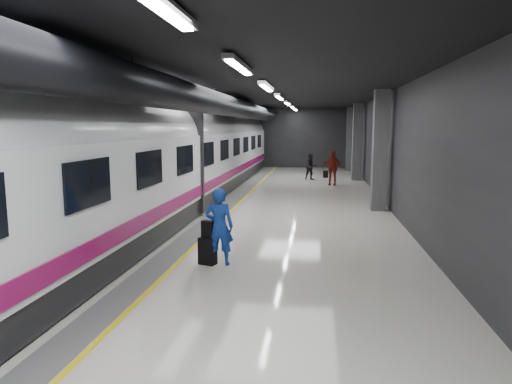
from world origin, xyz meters
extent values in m
plane|color=silver|center=(0.00, 0.00, 0.00)|extent=(40.00, 40.00, 0.00)
cube|color=black|center=(0.00, 0.00, 4.50)|extent=(10.00, 40.00, 0.02)
cube|color=#28282B|center=(0.00, 20.00, 2.25)|extent=(10.00, 0.02, 4.50)
cube|color=#28282B|center=(-5.00, 0.00, 2.25)|extent=(0.02, 40.00, 4.50)
cube|color=#28282B|center=(5.00, 0.00, 2.25)|extent=(0.02, 40.00, 4.50)
cube|color=slate|center=(-1.35, 0.00, 0.01)|extent=(0.65, 39.80, 0.01)
cube|color=yellow|center=(-0.95, 0.00, 0.01)|extent=(0.10, 39.80, 0.01)
cylinder|color=black|center=(-1.30, 0.00, 3.95)|extent=(0.80, 38.00, 0.80)
cube|color=silver|center=(0.60, -6.00, 4.40)|extent=(0.22, 2.60, 0.10)
cube|color=silver|center=(0.60, -1.00, 4.40)|extent=(0.22, 2.60, 0.10)
cube|color=silver|center=(0.60, 4.00, 4.40)|extent=(0.22, 2.60, 0.10)
cube|color=silver|center=(0.60, 9.00, 4.40)|extent=(0.22, 2.60, 0.10)
cube|color=silver|center=(0.60, 14.00, 4.40)|extent=(0.22, 2.60, 0.10)
cube|color=silver|center=(0.60, 18.00, 4.40)|extent=(0.22, 2.60, 0.10)
cube|color=#515154|center=(4.55, 2.00, 2.25)|extent=(0.55, 0.55, 4.50)
cube|color=#515154|center=(4.55, 12.00, 2.25)|extent=(0.55, 0.55, 4.50)
cube|color=#515154|center=(4.55, 18.00, 2.25)|extent=(0.55, 0.55, 4.50)
cube|color=black|center=(-3.25, 0.00, 0.35)|extent=(2.80, 38.00, 0.60)
cube|color=white|center=(-3.25, 0.00, 1.75)|extent=(2.90, 38.00, 2.20)
cylinder|color=white|center=(-3.25, 0.00, 2.70)|extent=(2.80, 38.00, 2.80)
cube|color=#840C4A|center=(-1.78, 0.00, 0.95)|extent=(0.04, 38.00, 0.35)
cube|color=black|center=(-3.25, 0.00, 2.00)|extent=(3.05, 0.25, 3.80)
cube|color=black|center=(-1.78, -8.00, 2.15)|extent=(0.05, 1.60, 0.85)
cube|color=black|center=(-1.78, -5.00, 2.15)|extent=(0.05, 1.60, 0.85)
cube|color=black|center=(-1.78, -2.00, 2.15)|extent=(0.05, 1.60, 0.85)
cube|color=black|center=(-1.78, 1.00, 2.15)|extent=(0.05, 1.60, 0.85)
cube|color=black|center=(-1.78, 4.00, 2.15)|extent=(0.05, 1.60, 0.85)
cube|color=black|center=(-1.78, 7.00, 2.15)|extent=(0.05, 1.60, 0.85)
cube|color=black|center=(-1.78, 10.00, 2.15)|extent=(0.05, 1.60, 0.85)
cube|color=black|center=(-1.78, 13.00, 2.15)|extent=(0.05, 1.60, 0.85)
cube|color=black|center=(-1.78, 16.00, 2.15)|extent=(0.05, 1.60, 0.85)
imported|color=blue|center=(0.04, -5.58, 0.89)|extent=(0.68, 0.47, 1.78)
cube|color=black|center=(-0.23, -5.60, 0.31)|extent=(0.44, 0.35, 0.63)
cube|color=black|center=(-0.22, -5.58, 0.82)|extent=(0.33, 0.26, 0.39)
imported|color=black|center=(1.87, 11.68, 0.79)|extent=(0.93, 0.83, 1.57)
imported|color=maroon|center=(3.04, 9.36, 0.93)|extent=(1.15, 0.61, 1.87)
cube|color=black|center=(2.76, 12.96, 0.22)|extent=(0.33, 0.24, 0.44)
camera|label=1|loc=(2.23, -15.54, 3.15)|focal=32.00mm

